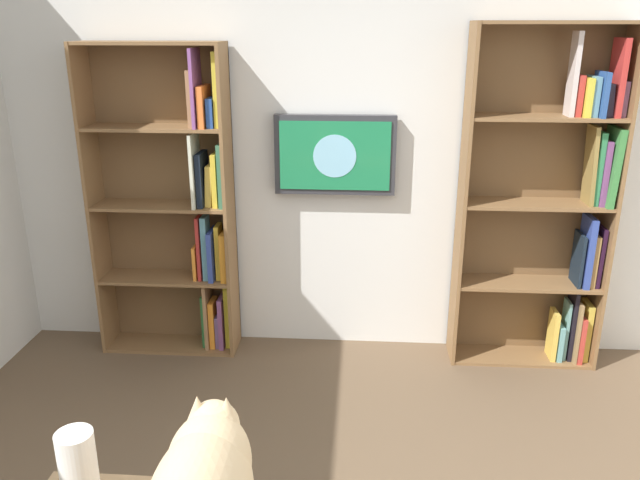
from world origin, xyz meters
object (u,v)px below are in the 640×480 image
Objects in this scene: bookshelf_right at (180,209)px; wall_mounted_tv at (335,155)px; paper_towel_roll at (79,470)px; bookshelf_left at (554,206)px.

bookshelf_right reaches higher than wall_mounted_tv.
wall_mounted_tv reaches higher than paper_towel_roll.
bookshelf_left is 2.79× the size of wall_mounted_tv.
wall_mounted_tv is at bearing -175.44° from bookshelf_right.
bookshelf_right is at bearing 4.56° from wall_mounted_tv.
bookshelf_left is 2.35m from bookshelf_right.
paper_towel_roll is (0.63, 2.44, -0.46)m from wall_mounted_tv.
bookshelf_left reaches higher than bookshelf_right.
wall_mounted_tv is at bearing -3.40° from bookshelf_left.
bookshelf_left is at bearing 179.96° from bookshelf_right.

